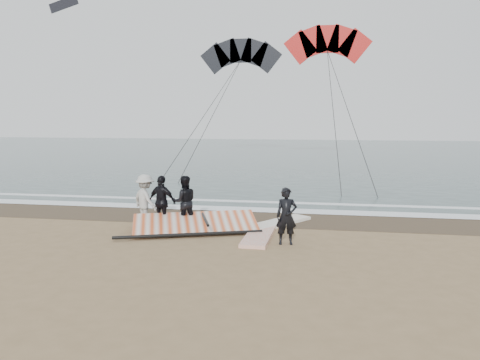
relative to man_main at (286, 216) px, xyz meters
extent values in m
plane|color=#8C704C|center=(-1.97, -1.21, -0.83)|extent=(120.00, 120.00, 0.00)
cube|color=#233838|center=(-1.97, 31.79, -0.82)|extent=(120.00, 54.00, 0.02)
cube|color=#4C3D2B|center=(-1.97, 3.29, -0.82)|extent=(120.00, 2.80, 0.01)
cube|color=white|center=(-1.97, 4.69, -0.80)|extent=(120.00, 0.90, 0.01)
cube|color=white|center=(-1.97, 6.39, -0.80)|extent=(120.00, 0.45, 0.01)
imported|color=black|center=(0.00, 0.00, 0.00)|extent=(0.66, 0.49, 1.66)
cube|color=white|center=(-0.88, 0.68, -0.78)|extent=(0.83, 2.72, 0.11)
cube|color=silver|center=(-0.42, 2.47, -0.77)|extent=(2.15, 2.60, 0.11)
imported|color=black|center=(-3.49, 1.51, 0.04)|extent=(1.04, 0.95, 1.74)
imported|color=black|center=(-4.19, 1.31, 0.05)|extent=(1.11, 0.70, 1.75)
imported|color=#B0B0AC|center=(-4.89, 1.61, 0.04)|extent=(1.29, 1.18, 1.74)
cube|color=black|center=(-3.17, 1.57, -0.78)|extent=(2.76, 1.51, 0.10)
cube|color=#D05022|center=(-2.97, 0.97, -0.53)|extent=(4.22, 2.75, 0.42)
cylinder|color=black|center=(-2.97, 0.19, -0.72)|extent=(4.33, 1.63, 0.10)
cylinder|color=black|center=(-2.67, 0.97, -0.38)|extent=(0.74, 1.88, 0.08)
cylinder|color=#262626|center=(1.65, 15.70, 3.44)|extent=(0.04, 0.04, 16.79)
cylinder|color=#262626|center=(2.45, 15.62, 3.44)|extent=(0.04, 0.04, 17.06)
cylinder|color=#262626|center=(-6.70, 18.76, 3.39)|extent=(0.04, 0.04, 19.10)
cylinder|color=#262626|center=(-6.28, 19.20, 3.39)|extent=(0.04, 0.04, 18.25)
cube|color=black|center=(-24.04, 30.79, 13.65)|extent=(3.13, 0.12, 1.68)
camera|label=1|loc=(0.87, -13.25, 2.89)|focal=35.00mm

